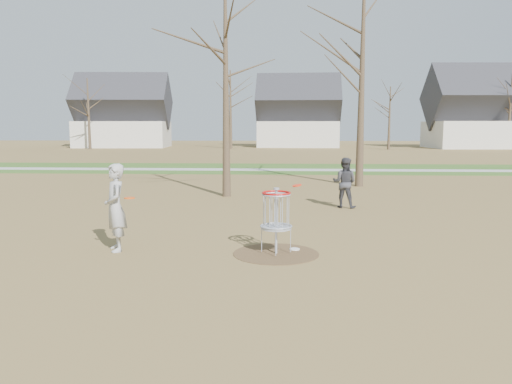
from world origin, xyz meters
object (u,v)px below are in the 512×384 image
at_px(player_standing, 115,208).
at_px(disc_golf_basket, 276,211).
at_px(player_throwing, 344,183).
at_px(disc_grounded, 295,249).

height_order(player_standing, disc_golf_basket, player_standing).
relative_size(player_throwing, disc_grounded, 7.45).
relative_size(player_standing, player_throwing, 1.14).
xyz_separation_m(player_standing, disc_grounded, (3.81, 0.26, -0.91)).
bearing_deg(player_throwing, disc_grounded, 91.98).
xyz_separation_m(disc_grounded, disc_golf_basket, (-0.40, -0.34, 0.89)).
relative_size(disc_grounded, disc_golf_basket, 0.16).
distance_m(disc_grounded, disc_golf_basket, 1.04).
bearing_deg(player_throwing, disc_golf_basket, 89.48).
xyz_separation_m(player_throwing, disc_grounded, (-1.74, -5.73, -0.80)).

